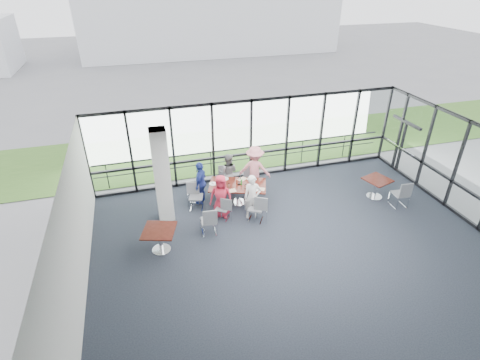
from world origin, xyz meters
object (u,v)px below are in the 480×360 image
object	(u,v)px
main_table	(238,188)
diner_far_left	(228,173)
structural_column	(162,176)
diner_near_right	(252,197)
chair_spare_lb	(196,197)
chair_main_end	(196,191)
side_table_left	(159,233)
diner_end	(201,183)
chair_main_fl	(226,178)
side_table_right	(377,182)
chair_main_nl	(222,208)
diner_near_left	(221,196)
chair_spare_la	(209,221)
diner_far_right	(255,169)
chair_spare_r	(400,194)
chair_main_fr	(251,179)
chair_main_nr	(256,208)

from	to	relation	value
main_table	diner_far_left	world-z (taller)	diner_far_left
structural_column	diner_near_right	size ratio (longest dim) A/B	2.04
chair_spare_lb	chair_main_end	bearing A→B (deg)	-82.75
side_table_left	diner_end	world-z (taller)	diner_end
diner_far_left	chair_main_fl	size ratio (longest dim) A/B	1.76
side_table_right	chair_main_nl	world-z (taller)	chair_main_nl
chair_main_fl	chair_spare_lb	world-z (taller)	chair_spare_lb
diner_near_left	diner_far_left	size ratio (longest dim) A/B	1.01
chair_main_end	chair_spare_la	world-z (taller)	chair_spare_la
structural_column	chair_main_nl	size ratio (longest dim) A/B	3.88
side_table_left	chair_spare_lb	xyz separation A→B (m)	(1.42, 1.92, -0.17)
diner_far_right	chair_spare_lb	size ratio (longest dim) A/B	1.93
chair_main_nl	chair_spare_r	size ratio (longest dim) A/B	0.83
diner_near_left	chair_main_fl	bearing A→B (deg)	91.01
main_table	chair_spare_r	distance (m)	5.69
side_table_right	chair_spare_r	distance (m)	0.88
side_table_right	diner_far_right	world-z (taller)	diner_far_right
chair_main_fr	chair_spare_r	xyz separation A→B (m)	(4.67, -2.57, 0.07)
diner_far_right	chair_main_fr	size ratio (longest dim) A/B	2.14
diner_far_left	chair_spare_r	bearing A→B (deg)	177.05
chair_main_nl	chair_main_fl	world-z (taller)	chair_main_fl
diner_far_right	chair_spare_r	world-z (taller)	diner_far_right
diner_near_right	chair_main_end	distance (m)	2.26
diner_far_left	chair_main_end	size ratio (longest dim) A/B	1.86
main_table	diner_near_left	world-z (taller)	diner_near_left
side_table_right	chair_main_nr	size ratio (longest dim) A/B	1.09
diner_far_right	chair_main_end	distance (m)	2.30
main_table	chair_spare_lb	xyz separation A→B (m)	(-1.48, 0.05, -0.16)
main_table	side_table_right	world-z (taller)	same
chair_main_nr	chair_main_end	size ratio (longest dim) A/B	1.17
chair_main_fr	chair_spare_r	size ratio (longest dim) A/B	0.85
main_table	chair_main_fr	distance (m)	1.09
diner_end	chair_main_nr	bearing A→B (deg)	71.04
chair_spare_lb	side_table_left	bearing A→B (deg)	70.68
diner_near_right	chair_main_nl	world-z (taller)	diner_near_right
diner_far_left	chair_main_nl	world-z (taller)	diner_far_left
diner_near_right	chair_main_nr	distance (m)	0.38
side_table_right	chair_main_fr	size ratio (longest dim) A/B	1.23
side_table_left	diner_near_right	world-z (taller)	diner_near_right
main_table	diner_end	world-z (taller)	diner_end
diner_far_left	chair_main_nl	xyz separation A→B (m)	(-0.65, -1.73, -0.35)
chair_main_nl	chair_spare_r	bearing A→B (deg)	24.35
diner_far_left	chair_main_fr	xyz separation A→B (m)	(0.84, -0.14, -0.34)
chair_main_fl	chair_main_end	size ratio (longest dim) A/B	1.06
chair_spare_r	diner_near_left	bearing A→B (deg)	173.47
diner_near_left	chair_spare_r	bearing A→B (deg)	9.36
chair_main_nl	chair_main_fr	xyz separation A→B (m)	(1.49, 1.59, 0.01)
main_table	chair_main_fr	size ratio (longest dim) A/B	2.63
diner_far_left	diner_far_right	distance (m)	1.00
diner_far_right	chair_main_fl	size ratio (longest dim) A/B	2.09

